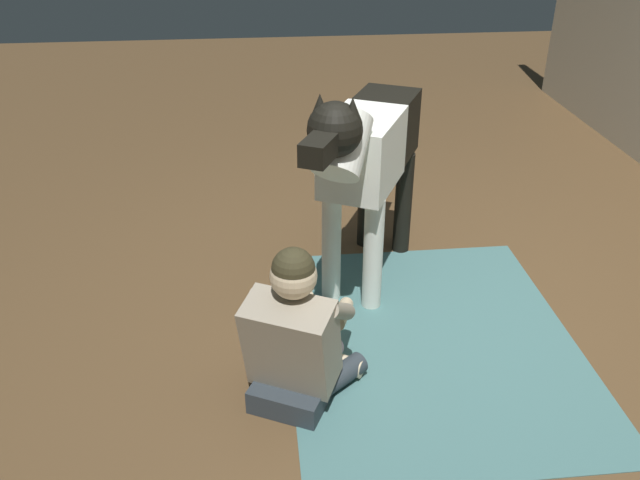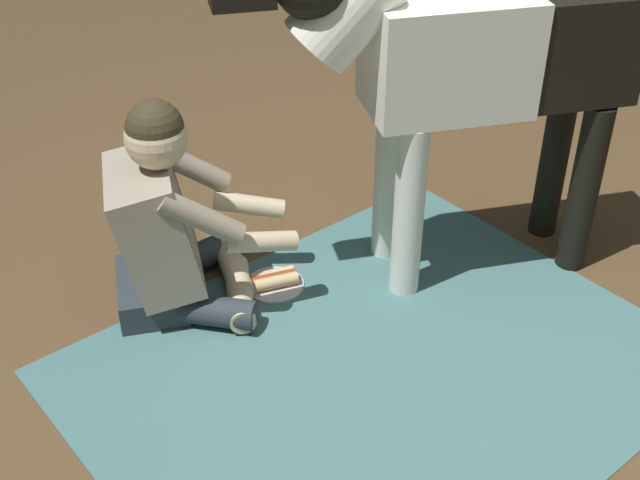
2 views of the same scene
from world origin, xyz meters
The scene contains 5 objects.
ground_plane centered at (0.00, 0.00, 0.00)m, with size 14.31×14.31×0.00m, color brown.
area_rug centered at (0.25, 0.04, 0.00)m, with size 1.91×1.53×0.01m, color #467272.
person_sitting_on_floor centered at (0.57, -0.71, 0.33)m, with size 0.72×0.63×0.81m.
large_dog centered at (-0.37, -0.24, 0.84)m, with size 1.50×0.84×1.32m.
hot_dog_on_plate centered at (0.24, -0.55, 0.03)m, with size 0.23×0.23×0.06m.
Camera 2 is at (1.72, 1.51, 1.95)m, focal length 46.91 mm.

